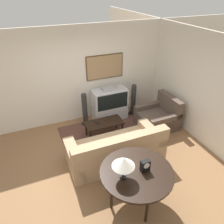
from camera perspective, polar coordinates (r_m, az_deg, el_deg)
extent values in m
plane|color=#8E6642|center=(5.17, -2.19, -13.19)|extent=(12.00, 12.00, 0.00)
cube|color=silver|center=(6.18, -9.59, 9.21)|extent=(12.00, 0.06, 2.70)
cube|color=#4C381E|center=(6.32, -1.91, 11.72)|extent=(1.10, 0.03, 0.70)
cube|color=#A37F56|center=(6.30, -1.85, 11.68)|extent=(1.05, 0.01, 0.65)
cube|color=silver|center=(5.69, 23.21, 5.06)|extent=(0.06, 12.00, 2.70)
cube|color=brown|center=(5.94, -0.79, -6.21)|extent=(2.45, 1.82, 0.01)
cube|color=silver|center=(6.57, -0.61, -0.02)|extent=(1.00, 0.48, 0.43)
cube|color=silver|center=(6.34, -0.63, 3.68)|extent=(1.00, 0.48, 0.53)
cube|color=black|center=(6.14, 0.23, 2.73)|extent=(0.90, 0.01, 0.46)
cube|color=#9E9EA3|center=(6.21, -0.65, 6.21)|extent=(0.45, 0.26, 0.09)
cube|color=tan|center=(5.14, 0.79, -10.30)|extent=(2.17, 0.98, 0.42)
cube|color=tan|center=(4.59, 2.74, -9.05)|extent=(2.17, 0.22, 0.46)
cube|color=tan|center=(5.46, 10.17, -6.93)|extent=(0.24, 0.98, 0.58)
cube|color=tan|center=(4.88, -9.88, -12.34)|extent=(0.24, 0.98, 0.58)
cube|color=#7C664D|center=(4.90, 7.26, -7.18)|extent=(0.36, 0.12, 0.34)
cube|color=#7C664D|center=(4.58, -3.61, -10.14)|extent=(0.36, 0.12, 0.34)
cube|color=brown|center=(6.35, 11.51, -2.09)|extent=(1.00, 0.99, 0.40)
cube|color=brown|center=(6.35, 14.86, 2.06)|extent=(0.21, 0.96, 0.47)
cube|color=brown|center=(6.59, 9.62, 0.14)|extent=(0.98, 0.19, 0.54)
cube|color=brown|center=(6.05, 13.70, -3.40)|extent=(0.98, 0.19, 0.54)
cube|color=black|center=(5.75, -2.08, -2.84)|extent=(0.99, 0.48, 0.04)
cylinder|color=black|center=(5.61, -5.61, -6.62)|extent=(0.04, 0.04, 0.38)
cylinder|color=black|center=(5.87, 2.71, -4.58)|extent=(0.04, 0.04, 0.38)
cylinder|color=black|center=(5.91, -6.76, -4.50)|extent=(0.04, 0.04, 0.38)
cylinder|color=black|center=(6.15, 1.20, -2.67)|extent=(0.04, 0.04, 0.38)
cylinder|color=black|center=(3.90, 6.46, -15.32)|extent=(1.27, 1.27, 0.04)
cube|color=black|center=(3.94, 6.41, -15.94)|extent=(1.08, 0.51, 0.08)
cylinder|color=black|center=(4.11, -0.19, -20.50)|extent=(0.05, 0.05, 0.77)
cylinder|color=black|center=(4.41, 11.05, -16.63)|extent=(0.05, 0.05, 0.77)
cylinder|color=black|center=(3.99, 9.16, -23.28)|extent=(0.05, 0.05, 0.77)
cylinder|color=black|center=(3.76, 2.87, -16.58)|extent=(0.11, 0.11, 0.02)
cylinder|color=black|center=(3.61, 2.95, -14.44)|extent=(0.02, 0.02, 0.37)
cone|color=white|center=(3.52, 3.01, -12.88)|extent=(0.38, 0.38, 0.17)
cube|color=black|center=(3.83, 8.64, -13.70)|extent=(0.16, 0.09, 0.22)
cylinder|color=white|center=(3.78, 9.06, -13.74)|extent=(0.11, 0.01, 0.11)
cube|color=black|center=(5.72, -4.04, -2.75)|extent=(0.10, 0.17, 0.02)
cylinder|color=black|center=(6.45, -6.84, -3.07)|extent=(0.25, 0.25, 0.02)
cylinder|color=#2D2D2D|center=(6.20, -7.12, 0.61)|extent=(0.15, 0.15, 0.98)
cylinder|color=black|center=(6.94, 5.39, -0.32)|extent=(0.25, 0.25, 0.02)
cylinder|color=#2D2D2D|center=(6.71, 5.59, 3.18)|extent=(0.15, 0.15, 0.98)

